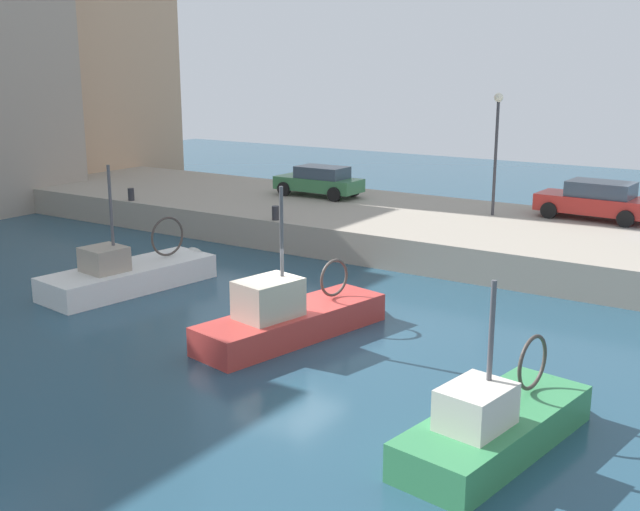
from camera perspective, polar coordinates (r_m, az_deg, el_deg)
water_surface at (r=21.77m, az=-2.10°, el=-5.39°), size 80.00×80.00×0.00m
quay_wall at (r=31.33m, az=10.22°, el=1.55°), size 9.00×56.00×1.20m
fishing_boat_red at (r=21.30m, az=-1.53°, el=-5.36°), size 6.70×2.84×4.89m
fishing_boat_white at (r=26.47m, az=-13.03°, el=-2.00°), size 6.72×2.87×5.00m
fishing_boat_green at (r=15.97m, az=13.15°, el=-12.78°), size 5.81×2.50×4.17m
parked_car_green at (r=35.91m, az=-0.03°, el=5.46°), size 1.82×4.04×1.38m
parked_car_red at (r=32.42m, az=19.46°, el=3.83°), size 2.13×4.37×1.50m
mooring_bollard_south at (r=30.56m, az=-3.26°, el=3.11°), size 0.28×0.28×0.55m
mooring_bollard_mid at (r=35.86m, az=-13.60°, el=4.35°), size 0.28×0.28×0.55m
quay_streetlamp at (r=31.88m, az=12.75°, el=8.65°), size 0.36×0.36×4.83m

